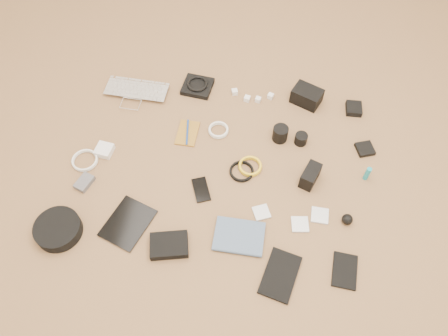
# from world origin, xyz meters

# --- Properties ---
(laptop) EXTENTS (0.33, 0.24, 0.03)m
(laptop) POSITION_xyz_m (-0.48, 0.38, 0.01)
(laptop) COLOR silver
(laptop) RESTS_ON ground
(headphone_pouch) EXTENTS (0.16, 0.16, 0.03)m
(headphone_pouch) POSITION_xyz_m (-0.17, 0.49, 0.01)
(headphone_pouch) COLOR black
(headphone_pouch) RESTS_ON ground
(headphones) EXTENTS (0.12, 0.12, 0.01)m
(headphones) POSITION_xyz_m (-0.17, 0.49, 0.03)
(headphones) COLOR black
(headphones) RESTS_ON headphone_pouch
(charger_a) EXTENTS (0.04, 0.04, 0.03)m
(charger_a) POSITION_xyz_m (0.03, 0.48, 0.01)
(charger_a) COLOR white
(charger_a) RESTS_ON ground
(charger_b) EXTENTS (0.03, 0.03, 0.03)m
(charger_b) POSITION_xyz_m (0.10, 0.45, 0.01)
(charger_b) COLOR white
(charger_b) RESTS_ON ground
(charger_c) EXTENTS (0.04, 0.04, 0.03)m
(charger_c) POSITION_xyz_m (0.21, 0.48, 0.01)
(charger_c) COLOR white
(charger_c) RESTS_ON ground
(charger_d) EXTENTS (0.03, 0.03, 0.02)m
(charger_d) POSITION_xyz_m (0.15, 0.45, 0.01)
(charger_d) COLOR white
(charger_d) RESTS_ON ground
(dslr_camera) EXTENTS (0.17, 0.15, 0.08)m
(dslr_camera) POSITION_xyz_m (0.40, 0.49, 0.04)
(dslr_camera) COLOR black
(dslr_camera) RESTS_ON ground
(lens_pouch) EXTENTS (0.08, 0.09, 0.03)m
(lens_pouch) POSITION_xyz_m (0.64, 0.46, 0.02)
(lens_pouch) COLOR black
(lens_pouch) RESTS_ON ground
(notebook_olive) EXTENTS (0.10, 0.15, 0.01)m
(notebook_olive) POSITION_xyz_m (-0.17, 0.19, 0.00)
(notebook_olive) COLOR olive
(notebook_olive) RESTS_ON ground
(pen_blue) EXTENTS (0.03, 0.15, 0.01)m
(pen_blue) POSITION_xyz_m (-0.17, 0.19, 0.01)
(pen_blue) COLOR #123A96
(pen_blue) RESTS_ON notebook_olive
(cable_white_a) EXTENTS (0.13, 0.13, 0.01)m
(cable_white_a) POSITION_xyz_m (-0.02, 0.23, 0.01)
(cable_white_a) COLOR white
(cable_white_a) RESTS_ON ground
(lens_a) EXTENTS (0.09, 0.09, 0.08)m
(lens_a) POSITION_xyz_m (0.28, 0.23, 0.04)
(lens_a) COLOR black
(lens_a) RESTS_ON ground
(lens_b) EXTENTS (0.06, 0.06, 0.06)m
(lens_b) POSITION_xyz_m (0.38, 0.22, 0.03)
(lens_b) COLOR black
(lens_b) RESTS_ON ground
(card_reader) EXTENTS (0.10, 0.10, 0.02)m
(card_reader) POSITION_xyz_m (0.69, 0.22, 0.01)
(card_reader) COLOR black
(card_reader) RESTS_ON ground
(power_brick) EXTENTS (0.09, 0.09, 0.03)m
(power_brick) POSITION_xyz_m (-0.54, 0.02, 0.02)
(power_brick) COLOR white
(power_brick) RESTS_ON ground
(cable_white_b) EXTENTS (0.13, 0.13, 0.01)m
(cable_white_b) POSITION_xyz_m (-0.61, -0.04, 0.01)
(cable_white_b) COLOR white
(cable_white_b) RESTS_ON ground
(cable_black) EXTENTS (0.15, 0.15, 0.01)m
(cable_black) POSITION_xyz_m (0.12, 0.01, 0.01)
(cable_black) COLOR black
(cable_black) RESTS_ON ground
(cable_yellow) EXTENTS (0.11, 0.11, 0.01)m
(cable_yellow) POSITION_xyz_m (0.16, 0.04, 0.01)
(cable_yellow) COLOR yellow
(cable_yellow) RESTS_ON ground
(flash) EXTENTS (0.10, 0.13, 0.08)m
(flash) POSITION_xyz_m (0.43, 0.01, 0.04)
(flash) COLOR black
(flash) RESTS_ON ground
(lens_cleaner) EXTENTS (0.03, 0.03, 0.08)m
(lens_cleaner) POSITION_xyz_m (0.69, 0.06, 0.04)
(lens_cleaner) COLOR teal
(lens_cleaner) RESTS_ON ground
(battery_charger) EXTENTS (0.08, 0.10, 0.02)m
(battery_charger) POSITION_xyz_m (-0.57, -0.16, 0.01)
(battery_charger) COLOR #525156
(battery_charger) RESTS_ON ground
(tablet) EXTENTS (0.23, 0.26, 0.01)m
(tablet) POSITION_xyz_m (-0.33, -0.33, 0.00)
(tablet) COLOR black
(tablet) RESTS_ON ground
(phone) EXTENTS (0.11, 0.14, 0.01)m
(phone) POSITION_xyz_m (-0.04, -0.12, 0.00)
(phone) COLOR black
(phone) RESTS_ON ground
(filter_case_left) EXTENTS (0.09, 0.09, 0.01)m
(filter_case_left) POSITION_xyz_m (0.24, -0.19, 0.00)
(filter_case_left) COLOR silver
(filter_case_left) RESTS_ON ground
(filter_case_mid) EXTENTS (0.08, 0.08, 0.01)m
(filter_case_mid) POSITION_xyz_m (0.41, -0.22, 0.01)
(filter_case_mid) COLOR silver
(filter_case_mid) RESTS_ON ground
(filter_case_right) EXTENTS (0.08, 0.08, 0.01)m
(filter_case_right) POSITION_xyz_m (0.49, -0.17, 0.01)
(filter_case_right) COLOR silver
(filter_case_right) RESTS_ON ground
(air_blower) EXTENTS (0.06, 0.06, 0.05)m
(air_blower) POSITION_xyz_m (0.60, -0.18, 0.02)
(air_blower) COLOR black
(air_blower) RESTS_ON ground
(headphone_case) EXTENTS (0.24, 0.24, 0.05)m
(headphone_case) POSITION_xyz_m (-0.60, -0.41, 0.03)
(headphone_case) COLOR black
(headphone_case) RESTS_ON ground
(drive_case) EXTENTS (0.18, 0.14, 0.04)m
(drive_case) POSITION_xyz_m (-0.13, -0.40, 0.02)
(drive_case) COLOR black
(drive_case) RESTS_ON ground
(paperback) EXTENTS (0.21, 0.16, 0.02)m
(paperback) POSITION_xyz_m (0.16, -0.40, 0.01)
(paperback) COLOR #465B78
(paperback) RESTS_ON ground
(notebook_black_a) EXTENTS (0.17, 0.23, 0.01)m
(notebook_black_a) POSITION_xyz_m (0.34, -0.46, 0.01)
(notebook_black_a) COLOR black
(notebook_black_a) RESTS_ON ground
(notebook_black_b) EXTENTS (0.11, 0.15, 0.01)m
(notebook_black_b) POSITION_xyz_m (0.60, -0.40, 0.01)
(notebook_black_b) COLOR black
(notebook_black_b) RESTS_ON ground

